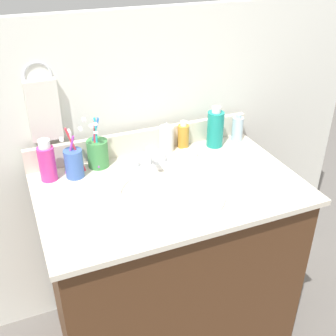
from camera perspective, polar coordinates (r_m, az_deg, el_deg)
ground_plane at (r=1.97m, az=0.20°, el=-21.53°), size 6.00×6.00×0.00m
vanity_cabinet at (r=1.69m, az=0.22°, el=-13.65°), size 0.87×0.53×0.75m
countertop at (r=1.45m, az=0.25°, el=-2.67°), size 0.91×0.58×0.02m
backsplash at (r=1.65m, az=-3.46°, el=3.75°), size 0.91×0.02×0.09m
back_wall at (r=1.78m, az=-3.97°, el=-0.10°), size 2.01×0.04×1.30m
towel_ring at (r=1.51m, az=-17.40°, el=11.97°), size 0.10×0.01×0.10m
hand_towel at (r=1.53m, az=-16.63°, el=7.54°), size 0.11×0.04×0.22m
sink_basin at (r=1.42m, az=0.24°, el=-4.64°), size 0.38×0.38×0.11m
faucet at (r=1.54m, az=-2.55°, el=0.94°), size 0.16×0.10×0.08m
bottle_mouthwash_teal at (r=1.69m, az=6.48°, el=5.40°), size 0.07×0.07×0.17m
bottle_lotion_white at (r=1.65m, az=-0.20°, el=4.13°), size 0.06×0.06×0.12m
bottle_soap_pink at (r=1.51m, az=-16.21°, el=0.83°), size 0.06×0.06×0.15m
bottle_oil_amber at (r=1.68m, az=2.10°, el=4.46°), size 0.05×0.05×0.11m
bottle_gel_clear at (r=1.76m, az=9.46°, el=5.33°), size 0.05×0.05×0.12m
cup_blue_plastic at (r=1.51m, az=-12.75°, el=0.75°), size 0.08×0.07×0.19m
cup_green at (r=1.56m, az=-9.60°, el=2.11°), size 0.08×0.09×0.20m
soap_bar at (r=1.63m, az=2.69°, el=2.02°), size 0.06×0.04×0.02m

